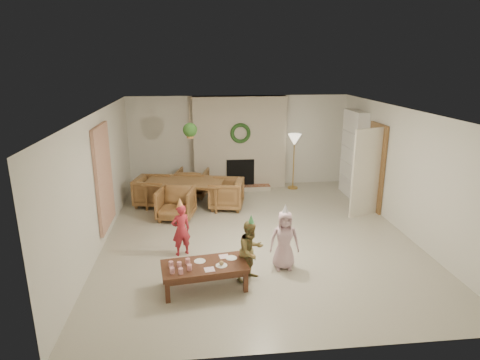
{
  "coord_description": "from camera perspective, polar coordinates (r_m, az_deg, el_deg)",
  "views": [
    {
      "loc": [
        -1.16,
        -7.58,
        3.42
      ],
      "look_at": [
        -0.3,
        0.4,
        1.05
      ],
      "focal_mm": 30.56,
      "sensor_mm": 36.0,
      "label": 1
    }
  ],
  "objects": [
    {
      "name": "floor",
      "position": [
        8.4,
        2.35,
        -7.6
      ],
      "size": [
        7.0,
        7.0,
        0.0
      ],
      "primitive_type": "plane",
      "color": "#B7B29E",
      "rests_on": "ground"
    },
    {
      "name": "ceiling",
      "position": [
        7.72,
        2.57,
        9.59
      ],
      "size": [
        7.0,
        7.0,
        0.0
      ],
      "primitive_type": "plane",
      "rotation": [
        3.14,
        0.0,
        0.0
      ],
      "color": "white",
      "rests_on": "wall_back"
    },
    {
      "name": "wall_back",
      "position": [
        11.35,
        -0.17,
        5.43
      ],
      "size": [
        7.0,
        0.0,
        7.0
      ],
      "primitive_type": "plane",
      "rotation": [
        1.57,
        0.0,
        0.0
      ],
      "color": "silver",
      "rests_on": "floor"
    },
    {
      "name": "wall_front",
      "position": [
        4.76,
        8.79,
        -10.85
      ],
      "size": [
        7.0,
        0.0,
        7.0
      ],
      "primitive_type": "plane",
      "rotation": [
        -1.57,
        0.0,
        0.0
      ],
      "color": "silver",
      "rests_on": "floor"
    },
    {
      "name": "wall_left",
      "position": [
        8.1,
        -19.04,
        -0.02
      ],
      "size": [
        0.0,
        7.0,
        7.0
      ],
      "primitive_type": "plane",
      "rotation": [
        1.57,
        0.0,
        1.57
      ],
      "color": "silver",
      "rests_on": "floor"
    },
    {
      "name": "wall_right",
      "position": [
        8.91,
        21.9,
        1.15
      ],
      "size": [
        0.0,
        7.0,
        7.0
      ],
      "primitive_type": "plane",
      "rotation": [
        1.57,
        0.0,
        -1.57
      ],
      "color": "silver",
      "rests_on": "floor"
    },
    {
      "name": "fireplace_mass",
      "position": [
        11.16,
        -0.06,
        5.23
      ],
      "size": [
        2.5,
        0.4,
        2.5
      ],
      "primitive_type": "cube",
      "color": "#5E2B19",
      "rests_on": "floor"
    },
    {
      "name": "fireplace_hearth",
      "position": [
        11.11,
        0.13,
        -1.15
      ],
      "size": [
        1.6,
        0.3,
        0.12
      ],
      "primitive_type": "cube",
      "color": "brown",
      "rests_on": "floor"
    },
    {
      "name": "fireplace_firebox",
      "position": [
        11.17,
        0.04,
        1.02
      ],
      "size": [
        0.75,
        0.12,
        0.75
      ],
      "primitive_type": "cube",
      "color": "black",
      "rests_on": "floor"
    },
    {
      "name": "fireplace_wreath",
      "position": [
        10.88,
        0.07,
        6.55
      ],
      "size": [
        0.54,
        0.1,
        0.54
      ],
      "primitive_type": "torus",
      "rotation": [
        1.57,
        0.0,
        0.0
      ],
      "color": "#1B4018",
      "rests_on": "fireplace_mass"
    },
    {
      "name": "floor_lamp_base",
      "position": [
        11.42,
        7.36,
        -1.04
      ],
      "size": [
        0.28,
        0.28,
        0.03
      ],
      "primitive_type": "cylinder",
      "color": "gold",
      "rests_on": "floor"
    },
    {
      "name": "floor_lamp_post",
      "position": [
        11.23,
        7.49,
        2.32
      ],
      "size": [
        0.03,
        0.03,
        1.36
      ],
      "primitive_type": "cylinder",
      "color": "gold",
      "rests_on": "floor"
    },
    {
      "name": "floor_lamp_shade",
      "position": [
        11.09,
        7.62,
        5.6
      ],
      "size": [
        0.36,
        0.36,
        0.3
      ],
      "primitive_type": "cone",
      "rotation": [
        3.14,
        0.0,
        0.0
      ],
      "color": "beige",
      "rests_on": "floor_lamp_post"
    },
    {
      "name": "bookshelf_carcass",
      "position": [
        10.91,
        15.55,
        3.56
      ],
      "size": [
        0.3,
        1.0,
        2.2
      ],
      "primitive_type": "cube",
      "color": "white",
      "rests_on": "floor"
    },
    {
      "name": "bookshelf_shelf_a",
      "position": [
        11.06,
        15.2,
        0.28
      ],
      "size": [
        0.3,
        0.92,
        0.03
      ],
      "primitive_type": "cube",
      "color": "white",
      "rests_on": "bookshelf_carcass"
    },
    {
      "name": "bookshelf_shelf_b",
      "position": [
        10.96,
        15.35,
        2.29
      ],
      "size": [
        0.3,
        0.92,
        0.03
      ],
      "primitive_type": "cube",
      "color": "white",
      "rests_on": "bookshelf_carcass"
    },
    {
      "name": "bookshelf_shelf_c",
      "position": [
        10.87,
        15.51,
        4.33
      ],
      "size": [
        0.3,
        0.92,
        0.03
      ],
      "primitive_type": "cube",
      "color": "white",
      "rests_on": "bookshelf_carcass"
    },
    {
      "name": "bookshelf_shelf_d",
      "position": [
        10.8,
        15.67,
        6.4
      ],
      "size": [
        0.3,
        0.92,
        0.03
      ],
      "primitive_type": "cube",
      "color": "white",
      "rests_on": "bookshelf_carcass"
    },
    {
      "name": "books_row_lower",
      "position": [
        10.88,
        15.43,
        0.76
      ],
      "size": [
        0.2,
        0.4,
        0.24
      ],
      "primitive_type": "cube",
      "color": "#B64621",
      "rests_on": "bookshelf_shelf_a"
    },
    {
      "name": "books_row_mid",
      "position": [
        10.96,
        15.22,
        3.06
      ],
      "size": [
        0.2,
        0.44,
        0.24
      ],
      "primitive_type": "cube",
      "color": "navy",
      "rests_on": "bookshelf_shelf_b"
    },
    {
      "name": "books_row_upper",
      "position": [
        10.75,
        15.66,
        4.89
      ],
      "size": [
        0.2,
        0.36,
        0.22
      ],
      "primitive_type": "cube",
      "color": "#A49F23",
      "rests_on": "bookshelf_shelf_c"
    },
    {
      "name": "door_frame",
      "position": [
        9.99,
        18.42,
        1.69
      ],
      "size": [
        0.05,
        0.86,
        2.04
      ],
      "primitive_type": "cube",
      "color": "brown",
      "rests_on": "floor"
    },
    {
      "name": "door_leaf",
      "position": [
        9.51,
        17.25,
        0.95
      ],
      "size": [
        0.77,
        0.32,
        2.0
      ],
      "primitive_type": "cube",
      "rotation": [
        0.0,
        0.0,
        -1.22
      ],
      "color": "beige",
      "rests_on": "floor"
    },
    {
      "name": "curtain_panel",
      "position": [
        8.28,
        -18.48,
        0.38
      ],
      "size": [
        0.06,
        1.2,
        2.0
      ],
      "primitive_type": "cube",
      "color": "beige",
      "rests_on": "wall_left"
    },
    {
      "name": "dining_table",
      "position": [
        9.91,
        -7.7,
        -1.91
      ],
      "size": [
        2.02,
        1.4,
        0.65
      ],
      "primitive_type": "imported",
      "rotation": [
        0.0,
        0.0,
        -0.22
      ],
      "color": "brown",
      "rests_on": "floor"
    },
    {
      "name": "dining_chair_near",
      "position": [
        9.17,
        -8.93,
        -3.28
      ],
      "size": [
        0.91,
        0.93,
        0.71
      ],
      "primitive_type": "imported",
      "rotation": [
        0.0,
        0.0,
        -0.22
      ],
      "color": "brown",
      "rests_on": "floor"
    },
    {
      "name": "dining_chair_far",
      "position": [
        10.65,
        -6.66,
        -0.38
      ],
      "size": [
        0.91,
        0.93,
        0.71
      ],
      "primitive_type": "imported",
      "rotation": [
        0.0,
        0.0,
        2.92
      ],
      "color": "brown",
      "rests_on": "floor"
    },
    {
      "name": "dining_chair_left",
      "position": [
        10.13,
        -12.14,
        -1.54
      ],
      "size": [
        0.93,
        0.91,
        0.71
      ],
      "primitive_type": "imported",
      "rotation": [
        0.0,
        0.0,
        1.35
      ],
      "color": "brown",
      "rests_on": "floor"
    },
    {
      "name": "dining_chair_right",
      "position": [
        9.71,
        -1.93,
        -1.95
      ],
      "size": [
        0.93,
        0.91,
        0.71
      ],
      "primitive_type": "imported",
      "rotation": [
        0.0,
        0.0,
        -1.79
      ],
      "color": "brown",
      "rests_on": "floor"
    },
    {
      "name": "hanging_plant_cord",
      "position": [
        9.17,
        -7.04,
        8.37
      ],
      "size": [
        0.01,
        0.01,
        0.7
      ],
      "primitive_type": "cylinder",
      "color": "tan",
      "rests_on": "ceiling"
    },
    {
      "name": "hanging_plant_pot",
      "position": [
        9.22,
        -6.96,
        6.21
      ],
      "size": [
        0.16,
        0.16,
        0.12
      ],
      "primitive_type": "cylinder",
      "color": "#A86F36",
      "rests_on": "hanging_plant_cord"
    },
    {
      "name": "hanging_plant_foliage",
      "position": [
        9.2,
        -6.99,
        6.95
      ],
      "size": [
        0.32,
        0.32,
        0.32
      ],
      "primitive_type": "sphere",
      "color": "#224E1A",
      "rests_on": "hanging_plant_pot"
    },
    {
      "name": "coffee_table_top",
      "position": [
        6.44,
        -5.01,
        -11.9
      ],
      "size": [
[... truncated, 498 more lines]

